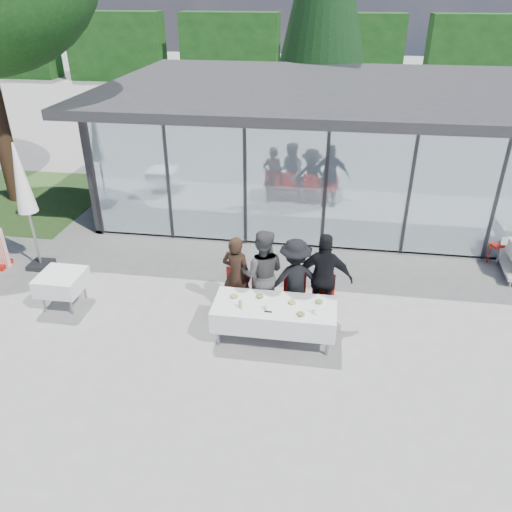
{
  "coord_description": "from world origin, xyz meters",
  "views": [
    {
      "loc": [
        1.06,
        -7.31,
        5.89
      ],
      "look_at": [
        -0.22,
        1.2,
        1.21
      ],
      "focal_mm": 35.0,
      "sensor_mm": 36.0,
      "label": 1
    }
  ],
  "objects": [
    {
      "name": "juice_bottle",
      "position": [
        -0.33,
        0.05,
        0.83
      ],
      "size": [
        0.06,
        0.06,
        0.15
      ],
      "primitive_type": "cylinder",
      "color": "#88B24A",
      "rests_on": "dining_table"
    },
    {
      "name": "diner_c",
      "position": [
        0.57,
        1.01,
        0.85
      ],
      "size": [
        1.4,
        1.4,
        1.71
      ],
      "primitive_type": "imported",
      "rotation": [
        0.0,
        0.0,
        3.46
      ],
      "color": "black",
      "rests_on": "ground"
    },
    {
      "name": "plate_extra",
      "position": [
        0.76,
        -0.04,
        0.78
      ],
      "size": [
        0.25,
        0.25,
        0.07
      ],
      "color": "white",
      "rests_on": "dining_table"
    },
    {
      "name": "treeline",
      "position": [
        -2.0,
        28.0,
        2.2
      ],
      "size": [
        62.5,
        2.0,
        4.4
      ],
      "color": "black",
      "rests_on": "ground"
    },
    {
      "name": "ground",
      "position": [
        0.0,
        0.0,
        0.0
      ],
      "size": [
        90.0,
        90.0,
        0.0
      ],
      "primitive_type": "plane",
      "color": "gray",
      "rests_on": "ground"
    },
    {
      "name": "plate_c",
      "position": [
        0.58,
        0.32,
        0.78
      ],
      "size": [
        0.25,
        0.25,
        0.07
      ],
      "color": "white",
      "rests_on": "dining_table"
    },
    {
      "name": "plate_a",
      "position": [
        -0.51,
        0.35,
        0.78
      ],
      "size": [
        0.25,
        0.25,
        0.07
      ],
      "color": "white",
      "rests_on": "dining_table"
    },
    {
      "name": "spare_chair_a",
      "position": [
        5.16,
        4.17,
        0.54
      ],
      "size": [
        0.59,
        0.59,
        0.97
      ],
      "color": "#B0140B",
      "rests_on": "ground"
    },
    {
      "name": "diner_a",
      "position": [
        -0.58,
        1.01,
        0.85
      ],
      "size": [
        0.76,
        0.76,
        1.69
      ],
      "primitive_type": "imported",
      "rotation": [
        0.0,
        0.0,
        2.86
      ],
      "color": "black",
      "rests_on": "ground"
    },
    {
      "name": "diner_d",
      "position": [
        1.14,
        1.01,
        0.93
      ],
      "size": [
        1.15,
        1.15,
        1.86
      ],
      "primitive_type": "imported",
      "rotation": [
        0.0,
        0.0,
        3.09
      ],
      "color": "black",
      "rests_on": "ground"
    },
    {
      "name": "plate_d",
      "position": [
        1.07,
        0.41,
        0.78
      ],
      "size": [
        0.25,
        0.25,
        0.07
      ],
      "color": "white",
      "rests_on": "dining_table"
    },
    {
      "name": "spare_table_left",
      "position": [
        -4.17,
        0.7,
        0.55
      ],
      "size": [
        0.86,
        0.86,
        0.74
      ],
      "color": "silver",
      "rests_on": "ground"
    },
    {
      "name": "drinking_glasses",
      "position": [
        0.56,
        0.07,
        0.8
      ],
      "size": [
        0.95,
        0.07,
        0.1
      ],
      "color": "silver",
      "rests_on": "dining_table"
    },
    {
      "name": "plate_b",
      "position": [
        -0.04,
        0.42,
        0.78
      ],
      "size": [
        0.25,
        0.25,
        0.07
      ],
      "color": "white",
      "rests_on": "dining_table"
    },
    {
      "name": "diner_chair_d",
      "position": [
        1.14,
        0.98,
        0.54
      ],
      "size": [
        0.44,
        0.44,
        0.97
      ],
      "color": "#B0140B",
      "rests_on": "ground"
    },
    {
      "name": "market_umbrella",
      "position": [
        -5.52,
        2.1,
        2.0
      ],
      "size": [
        0.5,
        0.5,
        3.0
      ],
      "color": "black",
      "rests_on": "ground"
    },
    {
      "name": "dining_table",
      "position": [
        0.27,
        0.23,
        0.54
      ],
      "size": [
        2.26,
        0.96,
        0.75
      ],
      "color": "silver",
      "rests_on": "ground"
    },
    {
      "name": "diner_chair_a",
      "position": [
        -0.58,
        0.98,
        0.54
      ],
      "size": [
        0.44,
        0.44,
        0.97
      ],
      "color": "#B0140B",
      "rests_on": "ground"
    },
    {
      "name": "grass_patch",
      "position": [
        -8.5,
        6.0,
        0.01
      ],
      "size": [
        5.0,
        5.0,
        0.02
      ],
      "primitive_type": "cube",
      "color": "#385926",
      "rests_on": "ground"
    },
    {
      "name": "pavilion",
      "position": [
        2.0,
        8.16,
        2.15
      ],
      "size": [
        14.8,
        8.8,
        3.44
      ],
      "color": "gray",
      "rests_on": "ground"
    },
    {
      "name": "diner_chair_c",
      "position": [
        0.57,
        0.98,
        0.54
      ],
      "size": [
        0.44,
        0.44,
        0.97
      ],
      "color": "#B0140B",
      "rests_on": "ground"
    },
    {
      "name": "diner_b",
      "position": [
        -0.07,
        1.01,
        0.93
      ],
      "size": [
        0.92,
        0.92,
        1.86
      ],
      "primitive_type": "imported",
      "rotation": [
        0.0,
        0.0,
        3.16
      ],
      "color": "#484848",
      "rests_on": "ground"
    },
    {
      "name": "folded_eyeglasses",
      "position": [
        0.18,
        -0.01,
        0.76
      ],
      "size": [
        0.14,
        0.03,
        0.01
      ],
      "primitive_type": "cube",
      "color": "black",
      "rests_on": "dining_table"
    },
    {
      "name": "diner_chair_b",
      "position": [
        -0.07,
        0.98,
        0.54
      ],
      "size": [
        0.44,
        0.44,
        0.97
      ],
      "color": "#B0140B",
      "rests_on": "ground"
    }
  ]
}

